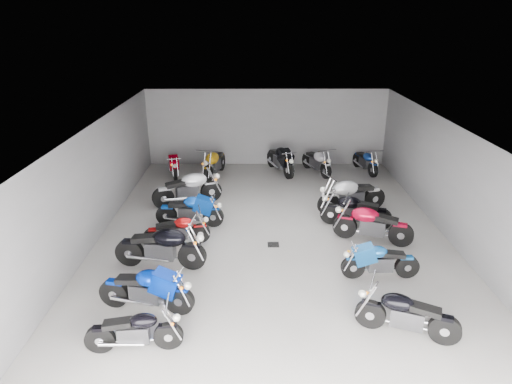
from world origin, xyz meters
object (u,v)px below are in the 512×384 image
Objects in this scene: motorcycle_right_e at (355,211)px; motorcycle_back_b at (214,163)px; motorcycle_left_a at (135,330)px; motorcycle_back_d at (281,160)px; motorcycle_left_f at (188,189)px; motorcycle_right_d at (372,224)px; motorcycle_back_f at (366,161)px; motorcycle_left_e at (190,211)px; motorcycle_left_b at (147,289)px; motorcycle_back_e at (317,161)px; motorcycle_back_a at (173,164)px; motorcycle_left_c at (161,247)px; motorcycle_left_d at (178,230)px; motorcycle_right_f at (351,195)px; motorcycle_right_a at (406,314)px; drain_grate at (273,245)px; motorcycle_right_c at (380,261)px.

motorcycle_back_b is (-4.60, 4.62, 0.04)m from motorcycle_right_e.
motorcycle_back_d is (3.32, 10.56, 0.12)m from motorcycle_left_a.
motorcycle_left_f is at bearing 86.85° from motorcycle_right_e.
motorcycle_right_d is 0.93× the size of motorcycle_back_b.
motorcycle_back_f is at bearing 160.13° from motorcycle_back_d.
motorcycle_left_a is 10.13m from motorcycle_back_b.
motorcycle_left_f is at bearing -165.92° from motorcycle_left_e.
motorcycle_left_e is at bearing 172.55° from motorcycle_left_a.
motorcycle_back_b is (0.73, 8.83, 0.04)m from motorcycle_left_b.
motorcycle_back_e is at bearing 151.44° from motorcycle_left_a.
motorcycle_left_b is 1.12× the size of motorcycle_back_a.
motorcycle_left_c is at bearing 124.18° from motorcycle_right_d.
motorcycle_left_d is at bearing 112.21° from motorcycle_right_d.
motorcycle_right_f is 1.01× the size of motorcycle_back_b.
motorcycle_left_b is 5.35m from motorcycle_right_a.
drain_grate is at bearing 119.25° from motorcycle_left_c.
motorcycle_left_f is at bearing 24.04° from motorcycle_back_d.
motorcycle_left_e reaches higher than motorcycle_back_f.
motorcycle_left_c is at bearing 44.11° from motorcycle_back_d.
motorcycle_right_d reaches higher than motorcycle_left_a.
motorcycle_right_e is (5.28, 5.49, 0.07)m from motorcycle_left_a.
motorcycle_right_c is 0.85× the size of motorcycle_back_d.
motorcycle_back_d is (3.37, 9.28, 0.05)m from motorcycle_left_b.
motorcycle_right_a is 0.93× the size of motorcycle_right_e.
motorcycle_left_c is 5.87m from motorcycle_right_e.
drain_grate is 0.17× the size of motorcycle_back_a.
motorcycle_left_f is 5.76m from motorcycle_back_e.
motorcycle_left_f is 3.22m from motorcycle_back_a.
motorcycle_back_e is (-0.50, 5.01, -0.01)m from motorcycle_right_e.
motorcycle_right_e is at bearing -1.02° from motorcycle_right_c.
motorcycle_back_f is (6.11, 0.55, -0.09)m from motorcycle_back_b.
motorcycle_right_c is 8.83m from motorcycle_back_b.
motorcycle_left_a is at bearing 8.34° from motorcycle_left_c.
motorcycle_back_b reaches higher than motorcycle_left_b.
motorcycle_left_c reaches higher than motorcycle_back_b.
motorcycle_back_e is at bearing 2.71° from motorcycle_right_c.
motorcycle_back_d is at bearing 158.47° from motorcycle_left_a.
motorcycle_right_d reaches higher than motorcycle_back_a.
motorcycle_back_e is at bearing 153.53° from motorcycle_left_c.
motorcycle_back_a is 7.78m from motorcycle_back_f.
motorcycle_left_c is at bearing -23.41° from motorcycle_left_f.
motorcycle_right_a is at bearing 91.84° from motorcycle_left_b.
motorcycle_left_d is 7.02m from motorcycle_back_d.
motorcycle_left_b is 10.41m from motorcycle_back_e.
motorcycle_back_d is (3.28, 3.33, -0.01)m from motorcycle_left_f.
motorcycle_back_d reaches higher than motorcycle_left_d.
motorcycle_left_c reaches higher than motorcycle_back_e.
motorcycle_right_d is at bearing 82.82° from motorcycle_left_e.
motorcycle_right_a is (5.11, -3.89, 0.04)m from motorcycle_left_d.
motorcycle_right_f is (5.34, -0.65, 0.00)m from motorcycle_left_f.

